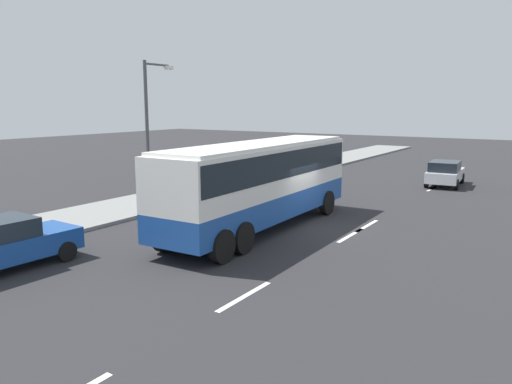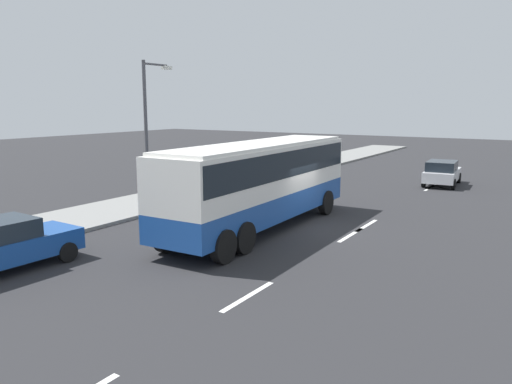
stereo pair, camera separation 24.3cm
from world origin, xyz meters
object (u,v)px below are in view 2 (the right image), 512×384
at_px(car_silver_hatch, 442,172).
at_px(pedestrian_near_curb, 205,173).
at_px(coach_bus, 260,176).
at_px(pedestrian_at_crossing, 257,162).
at_px(street_lamp, 149,124).
at_px(car_blue_saloon, 0,245).

distance_m(car_silver_hatch, pedestrian_near_curb, 14.61).
xyz_separation_m(coach_bus, pedestrian_at_crossing, (11.26, 7.14, -0.96)).
distance_m(pedestrian_at_crossing, street_lamp, 11.37).
height_order(car_silver_hatch, pedestrian_at_crossing, pedestrian_at_crossing).
relative_size(coach_bus, car_silver_hatch, 2.60).
relative_size(pedestrian_at_crossing, street_lamp, 0.27).
bearing_deg(pedestrian_at_crossing, street_lamp, -145.75).
height_order(car_silver_hatch, pedestrian_near_curb, pedestrian_near_curb).
bearing_deg(car_blue_saloon, street_lamp, 16.87).
distance_m(coach_bus, street_lamp, 6.49).
xyz_separation_m(car_blue_saloon, pedestrian_near_curb, (14.13, 3.26, 0.29)).
bearing_deg(pedestrian_at_crossing, car_silver_hatch, -40.27).
distance_m(car_silver_hatch, pedestrian_at_crossing, 11.67).
xyz_separation_m(car_silver_hatch, car_blue_saloon, (-23.77, 7.72, 0.02)).
bearing_deg(coach_bus, car_blue_saloon, 153.78).
height_order(coach_bus, pedestrian_at_crossing, coach_bus).
bearing_deg(pedestrian_near_curb, pedestrian_at_crossing, 31.27).
bearing_deg(pedestrian_at_crossing, car_blue_saloon, -141.42).
xyz_separation_m(coach_bus, street_lamp, (0.30, 6.19, 1.90)).
distance_m(car_blue_saloon, pedestrian_near_curb, 14.50).
xyz_separation_m(pedestrian_at_crossing, street_lamp, (-10.96, -0.95, 2.86)).
bearing_deg(car_blue_saloon, car_silver_hatch, -15.66).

